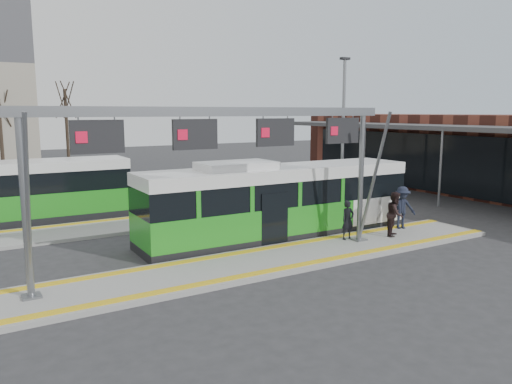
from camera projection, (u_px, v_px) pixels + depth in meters
ground at (242, 268)px, 16.80m from camera, size 120.00×120.00×0.00m
platform_main at (242, 266)px, 16.79m from camera, size 22.00×3.00×0.15m
platform_second at (71, 232)px, 21.52m from camera, size 20.00×3.00×0.15m
tactile_main at (242, 263)px, 16.78m from camera, size 22.00×2.65×0.02m
tactile_second at (65, 225)px, 22.48m from camera, size 20.00×0.35×0.02m
gantry at (229, 140)px, 16.16m from camera, size 13.00×1.68×5.20m
hero_bus at (278, 202)px, 20.68m from camera, size 11.92×2.67×3.27m
passenger_a at (348, 220)px, 19.85m from camera, size 0.58×0.39×1.57m
passenger_b at (395, 214)px, 20.41m from camera, size 1.12×1.07×1.83m
passenger_c at (402, 208)px, 21.68m from camera, size 1.37×1.11×1.85m
tree_mid at (65, 100)px, 45.14m from camera, size 1.40×1.40×8.20m
lamp_east at (343, 132)px, 25.53m from camera, size 0.50×0.25×7.89m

